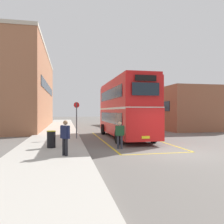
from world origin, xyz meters
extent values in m
plane|color=#66605B|center=(0.00, 14.40, 0.00)|extent=(135.60, 135.60, 0.00)
cube|color=#B2ADA3|center=(-6.50, 16.80, 0.07)|extent=(4.00, 57.60, 0.14)
cube|color=#9E6647|center=(-10.69, 21.21, 4.89)|extent=(5.18, 23.13, 9.78)
cube|color=#232D38|center=(-8.07, 21.21, 5.38)|extent=(0.06, 17.58, 1.10)
cube|color=#BCB29E|center=(-10.69, 21.21, 9.96)|extent=(5.30, 23.25, 0.36)
cube|color=brown|center=(9.23, 16.92, 2.54)|extent=(7.45, 13.64, 5.08)
cube|color=#19232D|center=(5.47, 16.92, 2.80)|extent=(0.06, 10.36, 1.10)
cylinder|color=black|center=(-2.14, 10.17, 0.50)|extent=(0.28, 1.00, 1.00)
cylinder|color=black|center=(0.44, 10.18, 0.50)|extent=(0.28, 1.00, 1.00)
cylinder|color=black|center=(-2.12, 3.89, 0.50)|extent=(0.28, 1.00, 1.00)
cylinder|color=black|center=(0.47, 3.90, 0.50)|extent=(0.28, 1.00, 1.00)
cube|color=red|center=(-0.84, 7.04, 1.40)|extent=(2.55, 10.13, 2.10)
cube|color=red|center=(-0.84, 7.04, 3.50)|extent=(2.55, 9.93, 2.10)
cube|color=red|center=(-0.84, 7.04, 4.65)|extent=(2.45, 9.83, 0.20)
cube|color=silver|center=(-0.84, 7.04, 2.45)|extent=(2.58, 10.03, 0.14)
cube|color=#19232D|center=(-2.11, 7.03, 1.70)|extent=(0.07, 8.30, 0.84)
cube|color=#19232D|center=(-2.11, 7.03, 3.60)|extent=(0.07, 8.30, 0.84)
cube|color=#19232D|center=(0.44, 7.04, 1.70)|extent=(0.07, 8.30, 0.84)
cube|color=#19232D|center=(0.44, 7.04, 3.60)|extent=(0.07, 8.30, 0.84)
cube|color=#19232D|center=(-0.81, 1.96, 3.60)|extent=(1.76, 0.05, 0.80)
cube|color=black|center=(-0.81, 1.96, 4.28)|extent=(1.38, 0.05, 0.36)
cube|color=#19232D|center=(-0.86, 12.12, 1.80)|extent=(2.01, 0.05, 1.00)
cube|color=yellow|center=(-0.81, 1.96, 0.63)|extent=(0.52, 0.03, 0.16)
cylinder|color=black|center=(1.47, 25.46, 0.46)|extent=(0.37, 0.94, 0.92)
cylinder|color=black|center=(3.88, 25.74, 0.46)|extent=(0.37, 0.94, 0.92)
cylinder|color=black|center=(2.04, 20.60, 0.46)|extent=(0.37, 0.94, 0.92)
cylinder|color=black|center=(4.45, 20.89, 0.46)|extent=(0.37, 0.94, 0.92)
cube|color=silver|center=(2.96, 23.17, 1.60)|extent=(3.28, 8.37, 2.60)
cube|color=silver|center=(2.96, 23.17, 2.96)|extent=(3.11, 8.03, 0.12)
cube|color=#19232D|center=(1.77, 23.03, 1.95)|extent=(0.79, 6.48, 0.96)
cube|color=#19232D|center=(4.14, 23.31, 1.95)|extent=(0.79, 6.48, 0.96)
cube|color=#19232D|center=(2.48, 27.24, 1.90)|extent=(1.87, 0.26, 1.10)
cylinder|color=#2D2D38|center=(-2.37, 1.82, 0.39)|extent=(0.14, 0.14, 0.78)
cylinder|color=#2D2D38|center=(-2.57, 1.89, 0.39)|extent=(0.14, 0.14, 0.78)
cube|color=#1E4728|center=(-2.47, 1.86, 1.08)|extent=(0.51, 0.36, 0.59)
cylinder|color=#1E4728|center=(-2.26, 1.78, 1.11)|extent=(0.09, 0.09, 0.56)
cylinder|color=#1E4728|center=(-2.69, 1.94, 1.11)|extent=(0.09, 0.09, 0.56)
sphere|color=tan|center=(-2.48, 1.84, 1.51)|extent=(0.21, 0.21, 0.21)
cylinder|color=black|center=(-5.72, -0.27, 0.55)|extent=(0.14, 0.14, 0.81)
cylinder|color=black|center=(-5.59, -0.44, 0.55)|extent=(0.14, 0.14, 0.81)
cube|color=#141938|center=(-5.65, -0.36, 1.26)|extent=(0.45, 0.51, 0.61)
cylinder|color=#141938|center=(-5.79, -0.16, 1.29)|extent=(0.09, 0.09, 0.58)
cylinder|color=#141938|center=(-5.52, -0.55, 1.29)|extent=(0.09, 0.09, 0.58)
sphere|color=#8C6647|center=(-5.64, -0.35, 1.70)|extent=(0.22, 0.22, 0.22)
cylinder|color=black|center=(-6.45, 2.19, 0.61)|extent=(0.48, 0.48, 0.93)
cylinder|color=olive|center=(-6.45, 2.19, 1.09)|extent=(0.51, 0.51, 0.04)
cylinder|color=#4C4C51|center=(-4.82, 6.36, 1.52)|extent=(0.08, 0.08, 2.76)
cylinder|color=red|center=(-4.82, 6.36, 2.72)|extent=(0.43, 0.15, 0.44)
cube|color=gold|center=(-2.89, 6.02, 0.00)|extent=(0.18, 12.12, 0.01)
cube|color=gold|center=(1.22, 6.03, 0.00)|extent=(0.18, 12.12, 0.01)
cube|color=gold|center=(-0.81, -0.04, 0.00)|extent=(4.23, 0.14, 0.01)
camera|label=1|loc=(-5.60, -11.24, 2.24)|focal=36.33mm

